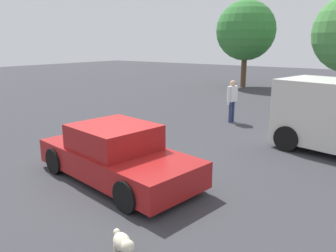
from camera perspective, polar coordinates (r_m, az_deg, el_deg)
ground_plane at (r=8.27m, az=-8.07°, el=-8.56°), size 80.00×80.00×0.00m
sedan_foreground at (r=7.97m, az=-8.75°, el=-4.87°), size 4.41×2.37×1.31m
dog at (r=5.35m, az=-7.66°, el=-19.12°), size 0.60×0.41×0.39m
pedestrian at (r=13.73m, az=10.86°, el=4.79°), size 0.30×0.56×1.71m
tree_back_right at (r=25.22m, az=13.10°, el=15.52°), size 4.18×4.18×6.09m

